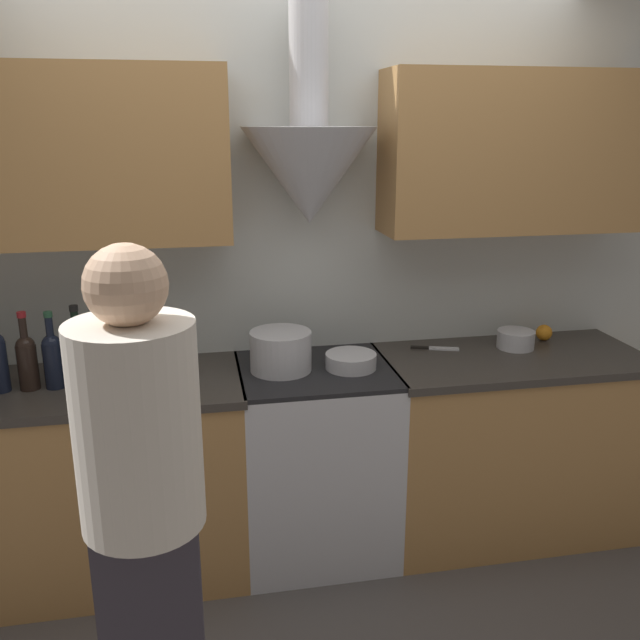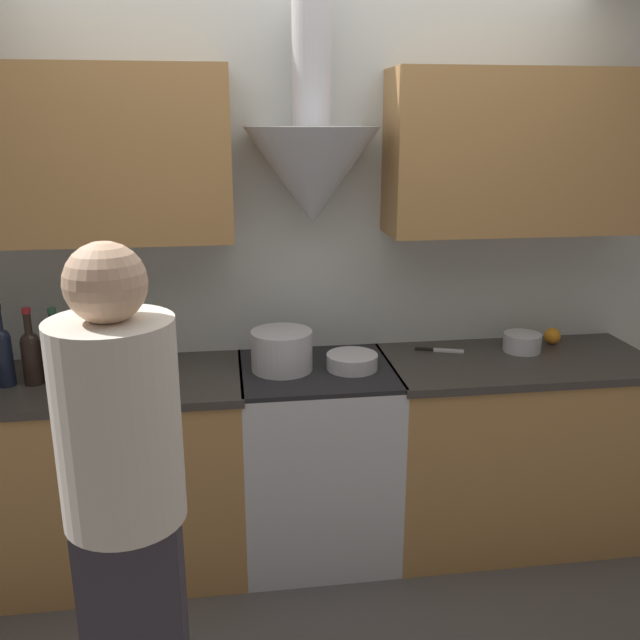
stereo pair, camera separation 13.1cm
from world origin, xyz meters
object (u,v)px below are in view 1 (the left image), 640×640
object	(u,v)px
stock_pot	(281,351)
orange_fruit	(544,333)
wine_bottle_8	(78,354)
mixing_bowl	(351,361)
saucepan	(516,339)
wine_bottle_7	(53,358)
wine_bottle_9	(105,354)
stove_range	(316,459)
person_foreground_left	(146,523)
wine_bottle_6	(27,359)

from	to	relation	value
stock_pot	orange_fruit	xyz separation A→B (m)	(1.33, 0.17, -0.05)
wine_bottle_8	mixing_bowl	world-z (taller)	wine_bottle_8
orange_fruit	saucepan	distance (m)	0.21
wine_bottle_8	stock_pot	distance (m)	0.83
wine_bottle_7	wine_bottle_9	size ratio (longest dim) A/B	1.04
stock_pot	orange_fruit	distance (m)	1.34
stove_range	person_foreground_left	bearing A→B (deg)	-120.27
orange_fruit	stove_range	bearing A→B (deg)	-171.42
wine_bottle_6	person_foreground_left	size ratio (longest dim) A/B	0.19
stove_range	wine_bottle_6	xyz separation A→B (m)	(-1.18, -0.01, 0.57)
wine_bottle_9	person_foreground_left	xyz separation A→B (m)	(0.22, -1.13, -0.09)
saucepan	person_foreground_left	bearing A→B (deg)	-143.30
wine_bottle_8	stock_pot	size ratio (longest dim) A/B	1.27
wine_bottle_8	mixing_bowl	xyz separation A→B (m)	(1.13, -0.01, -0.10)
wine_bottle_8	orange_fruit	bearing A→B (deg)	5.07
orange_fruit	person_foreground_left	world-z (taller)	person_foreground_left
wine_bottle_6	wine_bottle_9	world-z (taller)	wine_bottle_6
mixing_bowl	person_foreground_left	xyz separation A→B (m)	(-0.81, -1.11, -0.00)
wine_bottle_8	person_foreground_left	size ratio (longest dim) A/B	0.20
stove_range	saucepan	xyz separation A→B (m)	(0.99, 0.10, 0.49)
wine_bottle_8	saucepan	xyz separation A→B (m)	(1.97, 0.11, -0.09)
wine_bottle_7	person_foreground_left	bearing A→B (deg)	-69.61
wine_bottle_8	stock_pot	bearing A→B (deg)	1.36
stove_range	saucepan	bearing A→B (deg)	5.52
wine_bottle_6	mixing_bowl	distance (m)	1.33
wine_bottle_9	person_foreground_left	size ratio (longest dim) A/B	0.18
wine_bottle_8	wine_bottle_9	distance (m)	0.10
wine_bottle_6	wine_bottle_8	size ratio (longest dim) A/B	0.95
person_foreground_left	stove_range	bearing A→B (deg)	59.73
person_foreground_left	wine_bottle_7	bearing A→B (deg)	110.39
orange_fruit	saucepan	bearing A→B (deg)	-156.72
wine_bottle_8	mixing_bowl	distance (m)	1.14
wine_bottle_7	person_foreground_left	distance (m)	1.20
wine_bottle_9	wine_bottle_8	bearing A→B (deg)	-173.63
wine_bottle_6	stove_range	bearing A→B (deg)	0.69
wine_bottle_8	orange_fruit	xyz separation A→B (m)	(2.16, 0.19, -0.10)
wine_bottle_8	wine_bottle_9	world-z (taller)	wine_bottle_8
wine_bottle_9	orange_fruit	distance (m)	2.07
wine_bottle_8	stove_range	bearing A→B (deg)	0.81
wine_bottle_6	stock_pot	bearing A→B (deg)	1.12
wine_bottle_6	person_foreground_left	world-z (taller)	person_foreground_left
stove_range	wine_bottle_7	size ratio (longest dim) A/B	2.80
wine_bottle_7	orange_fruit	bearing A→B (deg)	4.92
mixing_bowl	wine_bottle_7	bearing A→B (deg)	179.52
wine_bottle_7	mixing_bowl	world-z (taller)	wine_bottle_7
wine_bottle_8	wine_bottle_9	size ratio (longest dim) A/B	1.11
mixing_bowl	person_foreground_left	distance (m)	1.38
wine_bottle_8	saucepan	world-z (taller)	wine_bottle_8
wine_bottle_8	orange_fruit	size ratio (longest dim) A/B	4.31
wine_bottle_8	saucepan	distance (m)	1.97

